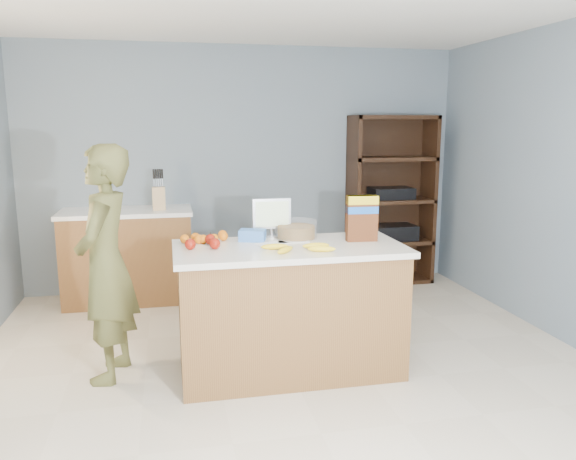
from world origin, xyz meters
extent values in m
cube|color=beige|center=(0.00, 0.00, 0.00)|extent=(4.50, 5.00, 0.02)
cube|color=slate|center=(0.00, 2.50, 1.25)|extent=(4.50, 0.02, 2.50)
cube|color=brown|center=(0.00, 0.30, 0.43)|extent=(1.50, 0.70, 0.86)
cube|color=silver|center=(0.00, 0.30, 0.88)|extent=(1.56, 0.76, 0.04)
cube|color=black|center=(0.00, 0.30, 0.05)|extent=(1.46, 0.66, 0.10)
cube|color=brown|center=(-1.20, 2.20, 0.43)|extent=(1.20, 0.60, 0.86)
cube|color=white|center=(-1.20, 2.20, 0.88)|extent=(1.24, 0.62, 0.04)
cube|color=black|center=(1.55, 2.48, 0.90)|extent=(0.90, 0.04, 1.80)
cube|color=black|center=(1.12, 2.30, 0.90)|extent=(0.04, 0.40, 1.80)
cube|color=black|center=(1.98, 2.30, 0.90)|extent=(0.04, 0.40, 1.80)
cube|color=black|center=(1.55, 2.30, 0.02)|extent=(0.90, 0.40, 0.04)
cube|color=black|center=(1.55, 2.30, 0.45)|extent=(0.90, 0.40, 0.04)
cube|color=black|center=(1.55, 2.30, 0.90)|extent=(0.90, 0.40, 0.04)
cube|color=black|center=(1.55, 2.30, 1.35)|extent=(0.90, 0.40, 0.04)
cube|color=black|center=(1.55, 2.30, 1.78)|extent=(0.90, 0.40, 0.04)
cube|color=black|center=(1.55, 2.30, 0.55)|extent=(0.55, 0.32, 0.16)
cube|color=black|center=(1.55, 2.30, 0.98)|extent=(0.45, 0.30, 0.12)
imported|color=brown|center=(-1.22, 0.47, 0.80)|extent=(0.49, 0.64, 1.59)
cube|color=tan|center=(-0.88, 2.14, 1.01)|extent=(0.12, 0.10, 0.22)
cylinder|color=black|center=(-0.92, 2.14, 1.17)|extent=(0.02, 0.02, 0.09)
cylinder|color=black|center=(-0.90, 2.14, 1.17)|extent=(0.02, 0.02, 0.09)
cylinder|color=black|center=(-0.88, 2.14, 1.17)|extent=(0.02, 0.02, 0.09)
cylinder|color=black|center=(-0.86, 2.14, 1.17)|extent=(0.02, 0.02, 0.09)
cylinder|color=black|center=(-0.84, 2.14, 1.17)|extent=(0.02, 0.02, 0.09)
cube|color=white|center=(-0.11, 0.39, 0.90)|extent=(0.24, 0.17, 0.00)
cube|color=white|center=(0.06, 0.42, 0.90)|extent=(0.24, 0.15, 0.00)
ellipsoid|color=yellow|center=(-0.12, 0.21, 0.92)|extent=(0.18, 0.04, 0.04)
ellipsoid|color=yellow|center=(-0.07, 0.09, 0.92)|extent=(0.15, 0.16, 0.04)
ellipsoid|color=yellow|center=(0.15, 0.18, 0.92)|extent=(0.18, 0.04, 0.04)
ellipsoid|color=yellow|center=(0.16, 0.08, 0.92)|extent=(0.19, 0.09, 0.04)
sphere|color=maroon|center=(-0.52, 0.45, 0.94)|extent=(0.07, 0.07, 0.07)
sphere|color=maroon|center=(-0.50, 0.30, 0.94)|extent=(0.07, 0.07, 0.07)
sphere|color=maroon|center=(-0.66, 0.32, 0.94)|extent=(0.07, 0.07, 0.07)
sphere|color=orange|center=(-0.60, 0.50, 0.93)|extent=(0.06, 0.06, 0.06)
sphere|color=orange|center=(-0.62, 0.57, 0.93)|extent=(0.06, 0.06, 0.06)
sphere|color=orange|center=(-0.49, 0.50, 0.93)|extent=(0.06, 0.06, 0.06)
sphere|color=orange|center=(-0.42, 0.56, 0.93)|extent=(0.06, 0.06, 0.06)
sphere|color=orange|center=(-0.69, 0.52, 0.93)|extent=(0.06, 0.06, 0.06)
sphere|color=orange|center=(-0.57, 0.49, 0.93)|extent=(0.06, 0.06, 0.06)
sphere|color=orange|center=(-0.42, 0.62, 0.93)|extent=(0.06, 0.06, 0.06)
cube|color=blue|center=(-0.22, 0.52, 0.94)|extent=(0.21, 0.17, 0.08)
cylinder|color=#267219|center=(0.10, 0.54, 0.95)|extent=(0.27, 0.27, 0.09)
cylinder|color=white|center=(0.10, 0.54, 0.97)|extent=(0.30, 0.30, 0.13)
cylinder|color=silver|center=(-0.06, 0.64, 0.91)|extent=(0.12, 0.12, 0.01)
cylinder|color=silver|center=(-0.06, 0.64, 0.94)|extent=(0.02, 0.02, 0.05)
cube|color=silver|center=(-0.06, 0.64, 1.07)|extent=(0.28, 0.04, 0.22)
cube|color=yellow|center=(-0.06, 0.62, 1.07)|extent=(0.24, 0.01, 0.18)
cube|color=#592B14|center=(0.53, 0.35, 1.06)|extent=(0.22, 0.09, 0.32)
cube|color=yellow|center=(0.53, 0.35, 1.19)|extent=(0.22, 0.09, 0.06)
cube|color=blue|center=(0.53, 0.35, 1.12)|extent=(0.22, 0.09, 0.05)
camera|label=1|loc=(-0.79, -3.34, 1.72)|focal=35.00mm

